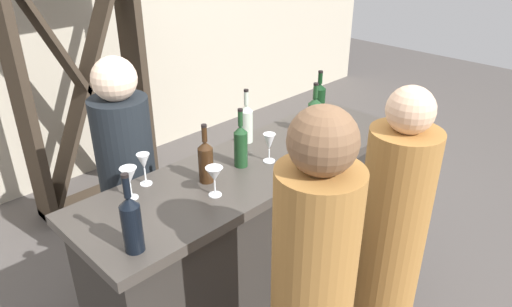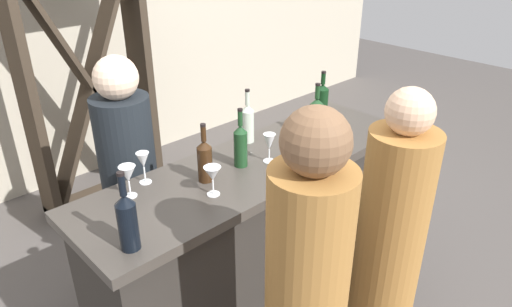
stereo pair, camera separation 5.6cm
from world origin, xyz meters
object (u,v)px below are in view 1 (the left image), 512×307
wine_rack (84,87)px  wine_glass_near_right (129,176)px  wine_bottle_second_left_amber_brown (206,160)px  wine_bottle_far_right_dark_green (319,98)px  wine_bottle_rightmost_olive_green (314,114)px  person_left_guest (391,235)px  wine_bottle_center_olive_green (241,145)px  wine_bottle_leftmost_near_black (132,222)px  wine_bottle_second_right_clear_pale (246,122)px  person_right_guest (130,191)px  wine_glass_near_left (214,175)px  wine_glass_near_center (269,143)px  wine_glass_far_left (144,163)px

wine_rack → wine_glass_near_right: (-0.53, -1.50, 0.08)m
wine_bottle_second_left_amber_brown → wine_rack: bearing=83.1°
wine_bottle_second_left_amber_brown → wine_bottle_far_right_dark_green: (1.05, 0.16, -0.00)m
wine_bottle_far_right_dark_green → wine_rack: bearing=120.4°
wine_bottle_rightmost_olive_green → person_left_guest: bearing=-108.1°
wine_rack → wine_bottle_center_olive_green: (0.03, -1.62, 0.09)m
person_left_guest → wine_bottle_leftmost_near_black: bearing=59.3°
wine_bottle_leftmost_near_black → wine_bottle_far_right_dark_green: bearing=13.0°
wine_bottle_second_left_amber_brown → wine_bottle_second_right_clear_pale: (0.44, 0.18, 0.01)m
wine_bottle_second_left_amber_brown → wine_bottle_rightmost_olive_green: bearing=-0.6°
wine_bottle_second_left_amber_brown → wine_bottle_rightmost_olive_green: (0.80, -0.01, 0.00)m
wine_glass_near_right → person_right_guest: bearing=62.9°
wine_bottle_second_left_amber_brown → wine_glass_near_right: (-0.34, 0.12, -0.00)m
wine_bottle_leftmost_near_black → wine_bottle_second_right_clear_pale: (0.97, 0.39, -0.01)m
wine_bottle_leftmost_near_black → wine_glass_near_left: (0.47, 0.08, -0.02)m
wine_glass_near_center → wine_glass_near_right: size_ratio=1.01×
wine_bottle_rightmost_olive_green → wine_glass_near_right: bearing=173.4°
wine_bottle_leftmost_near_black → wine_glass_far_left: bearing=52.0°
wine_bottle_center_olive_green → wine_glass_far_left: 0.48m
person_right_guest → wine_bottle_second_right_clear_pale: bearing=39.2°
wine_bottle_leftmost_near_black → wine_bottle_second_right_clear_pale: 1.04m
wine_bottle_second_left_amber_brown → wine_glass_near_left: bearing=-113.7°
wine_rack → wine_glass_near_right: size_ratio=12.37×
wine_bottle_center_olive_green → person_right_guest: size_ratio=0.21×
wine_bottle_center_olive_green → wine_glass_near_left: wine_bottle_center_olive_green is taller
wine_bottle_second_right_clear_pale → wine_glass_far_left: (-0.66, -0.00, -0.00)m
wine_glass_near_right → person_left_guest: size_ratio=0.11×
wine_bottle_second_right_clear_pale → wine_glass_near_center: bearing=-108.3°
wine_bottle_second_left_amber_brown → wine_bottle_far_right_dark_green: size_ratio=1.04×
wine_bottle_second_right_clear_pale → person_right_guest: (-0.56, 0.36, -0.35)m
wine_bottle_second_left_amber_brown → wine_glass_near_left: size_ratio=2.08×
wine_glass_far_left → wine_bottle_second_right_clear_pale: bearing=0.1°
person_left_guest → wine_glass_near_center: bearing=12.3°
wine_glass_near_right → person_left_guest: (0.91, -0.81, -0.37)m
wine_glass_near_left → person_right_guest: person_right_guest is taller
wine_bottle_far_right_dark_green → wine_bottle_leftmost_near_black: bearing=-167.0°
wine_bottle_second_left_amber_brown → wine_glass_near_right: bearing=160.0°
wine_glass_far_left → wine_glass_near_right: bearing=-152.5°
wine_bottle_rightmost_olive_green → person_right_guest: person_right_guest is taller
wine_bottle_second_right_clear_pale → wine_glass_near_left: bearing=-148.2°
person_left_guest → wine_glass_far_left: bearing=35.3°
wine_glass_near_center → wine_bottle_second_left_amber_brown: bearing=168.7°
wine_bottle_leftmost_near_black → wine_glass_near_right: (0.19, 0.33, -0.02)m
wine_bottle_leftmost_near_black → person_left_guest: (1.10, -0.48, -0.38)m
wine_rack → person_left_guest: bearing=-80.7°
wine_glass_far_left → person_left_guest: person_left_guest is taller
wine_bottle_leftmost_near_black → wine_glass_far_left: 0.50m
wine_bottle_second_right_clear_pale → wine_glass_near_left: wine_bottle_second_right_clear_pale is taller
wine_bottle_far_right_dark_green → person_right_guest: size_ratio=0.20×
wine_glass_near_left → person_right_guest: size_ratio=0.10×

